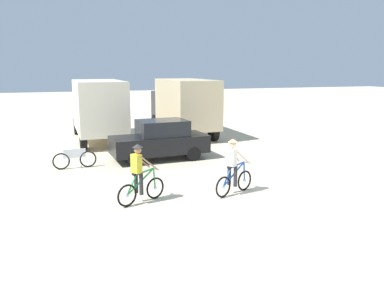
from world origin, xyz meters
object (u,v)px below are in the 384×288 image
at_px(box_truck_cream_rv, 98,107).
at_px(cyclist_orange_shirt, 140,176).
at_px(box_truck_tan_camper, 183,104).
at_px(cyclist_cowboy_hat, 233,169).
at_px(sedan_parked, 160,140).
at_px(bicycle_spare, 75,159).

xyz_separation_m(box_truck_cream_rv, cyclist_orange_shirt, (0.13, -10.95, -1.03)).
relative_size(box_truck_tan_camper, cyclist_cowboy_hat, 3.73).
bearing_deg(box_truck_tan_camper, cyclist_cowboy_hat, -99.38).
bearing_deg(box_truck_cream_rv, cyclist_orange_shirt, -89.31).
bearing_deg(sedan_parked, cyclist_orange_shirt, -110.21).
relative_size(sedan_parked, cyclist_cowboy_hat, 2.36).
xyz_separation_m(sedan_parked, cyclist_orange_shirt, (-1.99, -5.40, -0.04)).
bearing_deg(sedan_parked, box_truck_cream_rv, 110.90).
distance_m(box_truck_tan_camper, cyclist_orange_shirt, 12.19).
relative_size(sedan_parked, bicycle_spare, 2.49).
bearing_deg(cyclist_cowboy_hat, box_truck_cream_rv, 105.79).
distance_m(box_truck_cream_rv, cyclist_orange_shirt, 10.99).
bearing_deg(box_truck_cream_rv, sedan_parked, -69.10).
bearing_deg(cyclist_orange_shirt, box_truck_tan_camper, 66.41).
xyz_separation_m(cyclist_cowboy_hat, bicycle_spare, (-4.68, 5.09, -0.45)).
distance_m(box_truck_cream_rv, sedan_parked, 6.02).
bearing_deg(sedan_parked, bicycle_spare, -173.31).
bearing_deg(bicycle_spare, sedan_parked, 6.69).
bearing_deg(bicycle_spare, cyclist_orange_shirt, -71.27).
xyz_separation_m(sedan_parked, bicycle_spare, (-3.67, -0.43, -0.48)).
bearing_deg(cyclist_orange_shirt, bicycle_spare, 108.73).
bearing_deg(cyclist_cowboy_hat, sedan_parked, 100.38).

